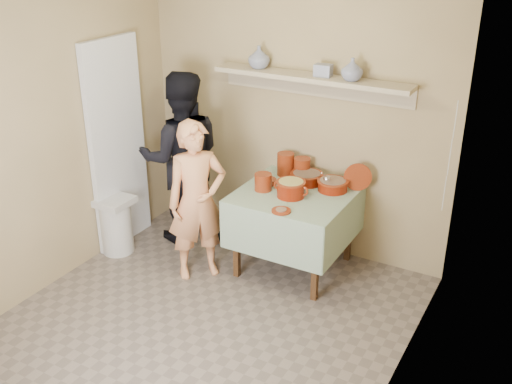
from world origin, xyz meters
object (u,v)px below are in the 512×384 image
Objects in this scene: person_cook at (197,201)px; cazuela_rice at (291,187)px; trash_bin at (116,225)px; serving_table at (295,205)px; person_helper at (182,158)px.

cazuela_rice is at bearing -19.06° from person_cook.
person_cook is 0.82m from cazuela_rice.
person_cook reaches higher than trash_bin.
cazuela_rice reaches higher than trash_bin.
person_cook is 1.48× the size of serving_table.
person_helper reaches higher than serving_table.
trash_bin is (-0.92, -0.06, -0.44)m from person_cook.
person_helper is at bearing 86.57° from person_cook.
serving_table is at bearing 19.00° from trash_bin.
person_helper is at bearing 179.27° from serving_table.
serving_table is 0.23m from cazuela_rice.
trash_bin is at bearing 18.42° from person_helper.
serving_table is at bearing 90.54° from cazuela_rice.
serving_table is at bearing 142.23° from person_helper.
cazuela_rice is at bearing 15.81° from trash_bin.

